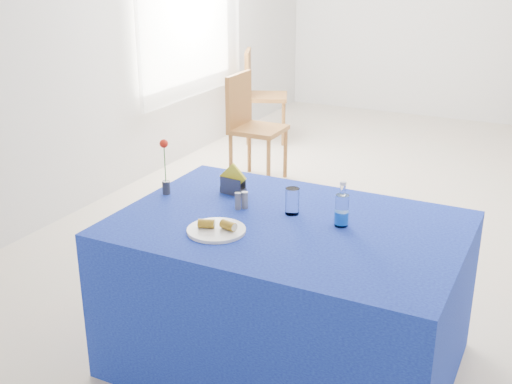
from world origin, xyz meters
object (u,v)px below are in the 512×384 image
plate (216,230)px  chair_win_a (250,120)px  chair_win_b (258,89)px  blue_table (287,294)px  water_bottle (342,211)px

plate → chair_win_a: size_ratio=0.28×
chair_win_a → chair_win_b: 1.27m
blue_table → chair_win_a: size_ratio=1.68×
blue_table → chair_win_a: (-1.41, 2.36, 0.17)m
chair_win_b → water_bottle: bearing=-171.7°
chair_win_a → chair_win_b: size_ratio=0.98×
plate → chair_win_b: 4.12m
blue_table → chair_win_b: 4.01m
plate → water_bottle: bearing=33.6°
chair_win_a → blue_table: bearing=-149.9°
chair_win_b → plate: bearing=-179.7°
plate → water_bottle: 0.58m
water_bottle → chair_win_b: water_bottle is taller
blue_table → water_bottle: bearing=18.4°
blue_table → chair_win_b: size_ratio=1.65×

